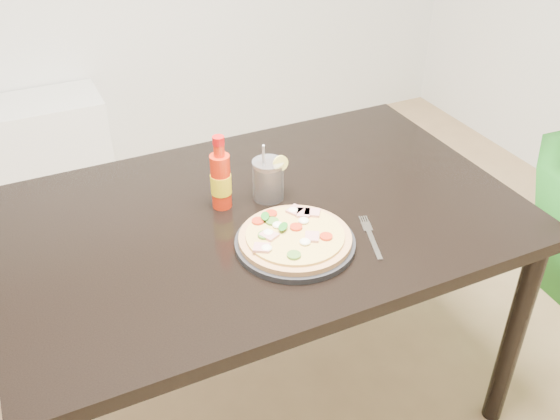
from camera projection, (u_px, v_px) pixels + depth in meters
name	position (u px, v px, depth m)	size (l,w,h in m)	color
dining_table	(262.00, 237.00, 1.74)	(1.40, 0.90, 0.75)	black
plate	(295.00, 243.00, 1.56)	(0.30, 0.30, 0.02)	black
pizza	(294.00, 236.00, 1.56)	(0.28, 0.28, 0.03)	tan
hot_sauce_bottle	(221.00, 180.00, 1.67)	(0.07, 0.07, 0.21)	red
cola_cup	(268.00, 180.00, 1.73)	(0.09, 0.09, 0.18)	black
fork	(370.00, 236.00, 1.60)	(0.08, 0.18, 0.00)	silver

